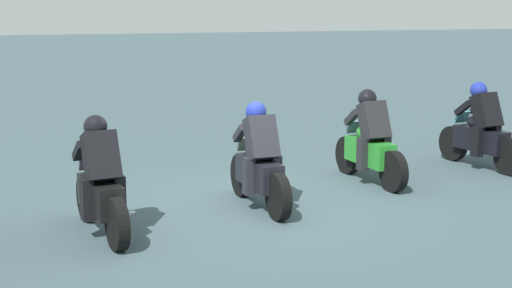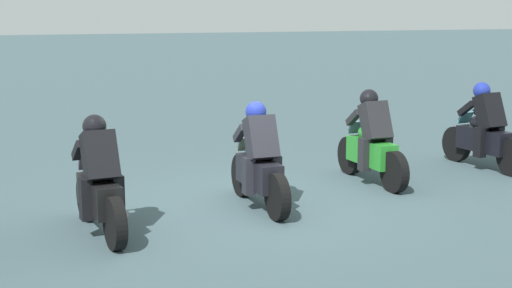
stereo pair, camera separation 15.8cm
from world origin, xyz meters
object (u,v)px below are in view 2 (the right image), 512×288
at_px(rider_lane_b, 372,145).
at_px(rider_lane_d, 99,186).
at_px(rider_lane_a, 485,133).
at_px(rider_lane_c, 259,165).

xyz_separation_m(rider_lane_b, rider_lane_d, (-1.56, 4.47, 0.00)).
bearing_deg(rider_lane_d, rider_lane_a, -82.47).
bearing_deg(rider_lane_b, rider_lane_a, -84.79).
distance_m(rider_lane_a, rider_lane_b, 2.40).
height_order(rider_lane_c, rider_lane_d, same).
relative_size(rider_lane_b, rider_lane_d, 1.00).
distance_m(rider_lane_c, rider_lane_d, 2.37).
bearing_deg(rider_lane_d, rider_lane_c, -83.32).
bearing_deg(rider_lane_b, rider_lane_d, 104.08).
bearing_deg(rider_lane_c, rider_lane_a, -77.00).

